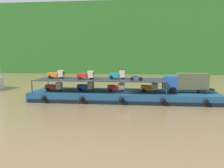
# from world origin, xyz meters

# --- Properties ---
(ground_plane) EXTENTS (400.00, 400.00, 0.00)m
(ground_plane) POSITION_xyz_m (0.00, 0.00, 0.00)
(ground_plane) COLOR brown
(hillside_far_bank) EXTENTS (112.32, 30.67, 29.57)m
(hillside_far_bank) POSITION_xyz_m (0.00, 69.93, 16.65)
(hillside_far_bank) COLOR #286023
(hillside_far_bank) RESTS_ON ground
(cargo_barge) EXTENTS (30.23, 8.24, 1.50)m
(cargo_barge) POSITION_xyz_m (0.00, -0.04, 0.75)
(cargo_barge) COLOR navy
(cargo_barge) RESTS_ON ground
(covered_lorry) EXTENTS (7.87, 2.33, 3.10)m
(covered_lorry) POSITION_xyz_m (10.13, -0.01, 3.19)
(covered_lorry) COLOR #1E4C99
(covered_lorry) RESTS_ON cargo_barge
(cargo_rack) EXTENTS (21.03, 6.81, 2.00)m
(cargo_rack) POSITION_xyz_m (-3.80, 0.00, 3.44)
(cargo_rack) COLOR #232833
(cargo_rack) RESTS_ON cargo_barge
(mini_truck_lower_stern) EXTENTS (2.78, 1.26, 1.38)m
(mini_truck_lower_stern) POSITION_xyz_m (-11.65, -0.45, 2.19)
(mini_truck_lower_stern) COLOR red
(mini_truck_lower_stern) RESTS_ON cargo_barge
(mini_truck_lower_aft) EXTENTS (2.79, 1.29, 1.38)m
(mini_truck_lower_aft) POSITION_xyz_m (-6.39, 0.47, 2.19)
(mini_truck_lower_aft) COLOR #1E47B7
(mini_truck_lower_aft) RESTS_ON cargo_barge
(mini_truck_lower_mid) EXTENTS (2.78, 1.26, 1.38)m
(mini_truck_lower_mid) POSITION_xyz_m (-1.15, 0.11, 2.19)
(mini_truck_lower_mid) COLOR red
(mini_truck_lower_mid) RESTS_ON cargo_barge
(mini_truck_lower_fore) EXTENTS (2.77, 1.25, 1.38)m
(mini_truck_lower_fore) POSITION_xyz_m (4.32, 0.53, 2.19)
(mini_truck_lower_fore) COLOR orange
(mini_truck_lower_fore) RESTS_ON cargo_barge
(mini_truck_upper_stern) EXTENTS (2.74, 1.21, 1.38)m
(mini_truck_upper_stern) POSITION_xyz_m (-11.54, 0.40, 4.19)
(mini_truck_upper_stern) COLOR orange
(mini_truck_upper_stern) RESTS_ON cargo_rack
(mini_truck_upper_mid) EXTENTS (2.75, 1.21, 1.38)m
(mini_truck_upper_mid) POSITION_xyz_m (-6.18, -0.47, 4.19)
(mini_truck_upper_mid) COLOR red
(mini_truck_upper_mid) RESTS_ON cargo_rack
(mini_truck_upper_fore) EXTENTS (2.78, 1.26, 1.38)m
(mini_truck_upper_fore) POSITION_xyz_m (-1.05, 0.65, 4.19)
(mini_truck_upper_fore) COLOR teal
(mini_truck_upper_fore) RESTS_ON cargo_rack
(motorcycle_upper_port) EXTENTS (1.90, 0.55, 0.87)m
(motorcycle_upper_port) POSITION_xyz_m (2.13, -2.04, 3.93)
(motorcycle_upper_port) COLOR black
(motorcycle_upper_port) RESTS_ON cargo_rack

